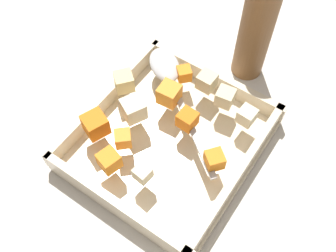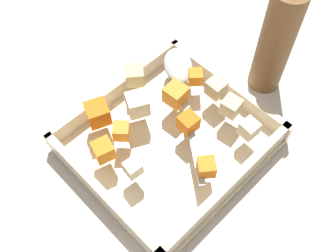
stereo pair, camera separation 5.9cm
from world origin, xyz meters
name	(u,v)px [view 2 (the right image)]	position (x,y,z in m)	size (l,w,h in m)	color
ground_plane	(174,143)	(0.00, 0.00, 0.00)	(4.00, 4.00, 0.00)	beige
baking_dish	(168,140)	(-0.01, 0.00, 0.01)	(0.29, 0.26, 0.05)	beige
carrot_chunk_near_spoon	(188,123)	(0.02, -0.01, 0.06)	(0.03, 0.03, 0.03)	orange
carrot_chunk_front_center	(176,95)	(0.04, 0.04, 0.06)	(0.03, 0.03, 0.03)	orange
carrot_chunk_far_right	(206,167)	(-0.02, -0.08, 0.06)	(0.03, 0.03, 0.03)	orange
carrot_chunk_rim_edge	(103,150)	(-0.11, 0.04, 0.06)	(0.03, 0.03, 0.03)	orange
carrot_chunk_corner_se	(121,131)	(-0.07, 0.05, 0.06)	(0.02, 0.02, 0.02)	orange
carrot_chunk_near_right	(98,113)	(-0.07, 0.09, 0.06)	(0.03, 0.03, 0.03)	orange
carrot_chunk_mid_right	(195,77)	(0.09, 0.04, 0.06)	(0.02, 0.02, 0.02)	orange
potato_chunk_corner_nw	(231,106)	(0.08, -0.04, 0.06)	(0.03, 0.03, 0.03)	beige
potato_chunk_near_left	(138,104)	(-0.02, 0.06, 0.06)	(0.03, 0.03, 0.03)	beige
potato_chunk_mid_left	(133,168)	(-0.10, -0.01, 0.06)	(0.02, 0.02, 0.02)	beige
potato_chunk_heap_top	(249,128)	(0.07, -0.09, 0.06)	(0.03, 0.03, 0.03)	beige
potato_chunk_heap_side	(216,87)	(0.10, 0.00, 0.06)	(0.03, 0.03, 0.03)	beige
potato_chunk_far_left	(135,76)	(0.02, 0.11, 0.06)	(0.03, 0.03, 0.03)	#E0CC89
serving_spoon	(179,72)	(0.08, 0.07, 0.06)	(0.18, 0.22, 0.02)	silver
pepper_mill	(276,41)	(0.21, -0.02, 0.10)	(0.06, 0.06, 0.23)	brown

